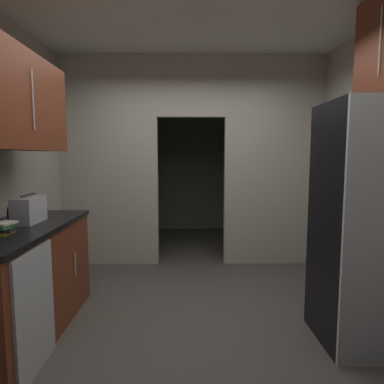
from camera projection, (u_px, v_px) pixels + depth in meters
The scene contains 10 objects.
ground at pixel (195, 321), 3.04m from camera, with size 20.00×20.00×0.00m, color #47423D.
kitchen_overhead_slab at pixel (194, 15), 3.24m from camera, with size 3.95×7.37×0.06m, color silver.
kitchen_partition at pixel (192, 155), 4.55m from camera, with size 3.55×0.12×2.81m.
adjoining_room_shell at pixel (191, 160), 6.16m from camera, with size 3.55×2.28×2.81m.
refrigerator at pixel (373, 225), 2.62m from camera, with size 0.78×0.71×1.90m.
lower_cabinet_run at pixel (20, 282), 2.74m from camera, with size 0.68×1.64×0.93m.
dishwasher at pixel (35, 311), 2.29m from camera, with size 0.02×0.56×0.87m.
upper_cabinet_counterside at pixel (9, 100), 2.58m from camera, with size 0.36×1.47×0.77m.
boombox at pixel (29, 210), 2.84m from camera, with size 0.18×0.36×0.24m.
book_stack at pixel (4, 228), 2.42m from camera, with size 0.14×0.18×0.09m.
Camera 1 is at (-0.06, -2.89, 1.49)m, focal length 31.39 mm.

